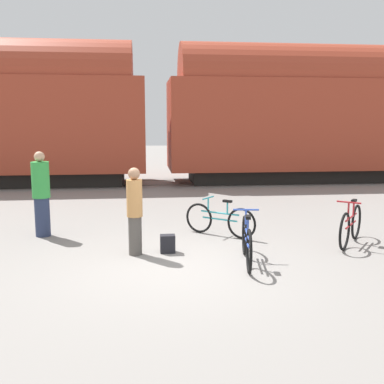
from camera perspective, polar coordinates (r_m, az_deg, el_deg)
The scene contains 10 objects.
ground_plane at distance 7.79m, azimuth -1.64°, elevation -9.42°, with size 80.00×80.00×0.00m, color gray.
freight_train at distance 18.16m, azimuth -4.49°, elevation 10.33°, with size 23.67×3.09×5.56m.
rail_near at distance 17.60m, azimuth -4.30°, elevation 0.89°, with size 35.67×0.07×0.01m, color #4C4238.
rail_far at distance 19.03m, azimuth -4.45°, elevation 1.49°, with size 35.67×0.07×0.01m, color #4C4238.
bicycle_teal at distance 9.75m, azimuth 3.53°, elevation -3.53°, with size 1.38×1.10×0.83m.
bicycle_blue at distance 7.92m, azimuth 6.96°, elevation -6.25°, with size 0.46×1.78×0.91m.
bicycle_maroon at distance 9.58m, azimuth 19.51°, elevation -4.03°, with size 1.11×1.38×0.92m.
person_in_tan at distance 8.32m, azimuth -7.29°, elevation -2.36°, with size 0.29×0.29×1.63m.
person_in_green at distance 10.13m, azimuth -18.59°, elevation -0.27°, with size 0.37×0.37×1.83m.
backpack at distance 8.54m, azimuth -3.11°, elevation -6.58°, with size 0.28×0.20×0.34m.
Camera 1 is at (-0.59, -7.37, 2.45)m, focal length 42.00 mm.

